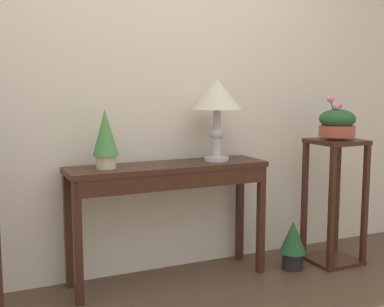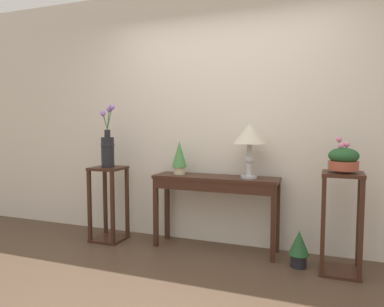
{
  "view_description": "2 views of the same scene",
  "coord_description": "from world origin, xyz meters",
  "px_view_note": "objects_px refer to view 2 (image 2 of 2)",
  "views": [
    {
      "loc": [
        -1.21,
        -1.7,
        1.28
      ],
      "look_at": [
        0.15,
        1.26,
        0.83
      ],
      "focal_mm": 47.31,
      "sensor_mm": 36.0,
      "label": 1
    },
    {
      "loc": [
        1.08,
        -2.26,
        1.32
      ],
      "look_at": [
        -0.26,
        1.22,
        1.01
      ],
      "focal_mm": 33.81,
      "sensor_mm": 36.0,
      "label": 2
    }
  ],
  "objects_px": {
    "table_lamp": "(250,137)",
    "pedestal_stand_right": "(341,223)",
    "pedestal_stand_left": "(109,204)",
    "planter_bowl_wide_right": "(343,159)",
    "potted_plant_floor": "(299,247)",
    "console_table": "(215,188)",
    "potted_plant_on_console": "(179,156)",
    "flower_vase_tall_left": "(108,147)"
  },
  "relations": [
    {
      "from": "potted_plant_on_console",
      "to": "pedestal_stand_right",
      "type": "xyz_separation_m",
      "value": [
        1.61,
        -0.18,
        -0.52
      ]
    },
    {
      "from": "console_table",
      "to": "planter_bowl_wide_right",
      "type": "relative_size",
      "value": 4.22
    },
    {
      "from": "console_table",
      "to": "flower_vase_tall_left",
      "type": "relative_size",
      "value": 1.88
    },
    {
      "from": "pedestal_stand_left",
      "to": "planter_bowl_wide_right",
      "type": "height_order",
      "value": "planter_bowl_wide_right"
    },
    {
      "from": "planter_bowl_wide_right",
      "to": "console_table",
      "type": "bearing_deg",
      "value": 172.49
    },
    {
      "from": "pedestal_stand_right",
      "to": "potted_plant_floor",
      "type": "distance_m",
      "value": 0.43
    },
    {
      "from": "pedestal_stand_left",
      "to": "table_lamp",
      "type": "bearing_deg",
      "value": 5.15
    },
    {
      "from": "console_table",
      "to": "pedestal_stand_left",
      "type": "bearing_deg",
      "value": -174.41
    },
    {
      "from": "pedestal_stand_left",
      "to": "pedestal_stand_right",
      "type": "distance_m",
      "value": 2.42
    },
    {
      "from": "pedestal_stand_left",
      "to": "pedestal_stand_right",
      "type": "bearing_deg",
      "value": -0.98
    },
    {
      "from": "pedestal_stand_right",
      "to": "planter_bowl_wide_right",
      "type": "height_order",
      "value": "planter_bowl_wide_right"
    },
    {
      "from": "pedestal_stand_right",
      "to": "potted_plant_on_console",
      "type": "bearing_deg",
      "value": 173.49
    },
    {
      "from": "table_lamp",
      "to": "pedestal_stand_right",
      "type": "relative_size",
      "value": 0.61
    },
    {
      "from": "flower_vase_tall_left",
      "to": "table_lamp",
      "type": "bearing_deg",
      "value": 5.14
    },
    {
      "from": "console_table",
      "to": "planter_bowl_wide_right",
      "type": "xyz_separation_m",
      "value": [
        1.21,
        -0.16,
        0.36
      ]
    },
    {
      "from": "table_lamp",
      "to": "planter_bowl_wide_right",
      "type": "bearing_deg",
      "value": -11.97
    },
    {
      "from": "table_lamp",
      "to": "potted_plant_on_console",
      "type": "bearing_deg",
      "value": 179.84
    },
    {
      "from": "console_table",
      "to": "potted_plant_on_console",
      "type": "bearing_deg",
      "value": 176.53
    },
    {
      "from": "console_table",
      "to": "pedestal_stand_right",
      "type": "xyz_separation_m",
      "value": [
        1.21,
        -0.16,
        -0.21
      ]
    },
    {
      "from": "pedestal_stand_right",
      "to": "potted_plant_floor",
      "type": "height_order",
      "value": "pedestal_stand_right"
    },
    {
      "from": "console_table",
      "to": "flower_vase_tall_left",
      "type": "distance_m",
      "value": 1.28
    },
    {
      "from": "potted_plant_on_console",
      "to": "planter_bowl_wide_right",
      "type": "bearing_deg",
      "value": -6.5
    },
    {
      "from": "pedestal_stand_right",
      "to": "planter_bowl_wide_right",
      "type": "distance_m",
      "value": 0.56
    },
    {
      "from": "pedestal_stand_left",
      "to": "planter_bowl_wide_right",
      "type": "bearing_deg",
      "value": -0.97
    },
    {
      "from": "potted_plant_on_console",
      "to": "potted_plant_floor",
      "type": "xyz_separation_m",
      "value": [
        1.26,
        -0.18,
        -0.78
      ]
    },
    {
      "from": "planter_bowl_wide_right",
      "to": "pedestal_stand_left",
      "type": "bearing_deg",
      "value": 179.03
    },
    {
      "from": "pedestal_stand_left",
      "to": "pedestal_stand_right",
      "type": "xyz_separation_m",
      "value": [
        2.42,
        -0.04,
        0.03
      ]
    },
    {
      "from": "pedestal_stand_left",
      "to": "potted_plant_floor",
      "type": "xyz_separation_m",
      "value": [
        2.07,
        -0.04,
        -0.23
      ]
    },
    {
      "from": "table_lamp",
      "to": "potted_plant_on_console",
      "type": "relative_size",
      "value": 1.51
    },
    {
      "from": "pedestal_stand_left",
      "to": "potted_plant_floor",
      "type": "distance_m",
      "value": 2.08
    },
    {
      "from": "flower_vase_tall_left",
      "to": "console_table",
      "type": "bearing_deg",
      "value": 5.58
    },
    {
      "from": "console_table",
      "to": "pedestal_stand_right",
      "type": "height_order",
      "value": "pedestal_stand_right"
    },
    {
      "from": "potted_plant_on_console",
      "to": "pedestal_stand_left",
      "type": "distance_m",
      "value": 0.98
    },
    {
      "from": "potted_plant_floor",
      "to": "pedestal_stand_left",
      "type": "bearing_deg",
      "value": 178.84
    },
    {
      "from": "table_lamp",
      "to": "potted_plant_floor",
      "type": "xyz_separation_m",
      "value": [
        0.51,
        -0.18,
        -1.0
      ]
    },
    {
      "from": "console_table",
      "to": "potted_plant_on_console",
      "type": "distance_m",
      "value": 0.51
    },
    {
      "from": "pedestal_stand_left",
      "to": "planter_bowl_wide_right",
      "type": "distance_m",
      "value": 2.49
    },
    {
      "from": "console_table",
      "to": "planter_bowl_wide_right",
      "type": "bearing_deg",
      "value": -7.51
    },
    {
      "from": "table_lamp",
      "to": "potted_plant_on_console",
      "type": "xyz_separation_m",
      "value": [
        -0.76,
        0.0,
        -0.22
      ]
    },
    {
      "from": "flower_vase_tall_left",
      "to": "planter_bowl_wide_right",
      "type": "bearing_deg",
      "value": -0.98
    },
    {
      "from": "table_lamp",
      "to": "potted_plant_floor",
      "type": "distance_m",
      "value": 1.13
    },
    {
      "from": "pedestal_stand_left",
      "to": "potted_plant_on_console",
      "type": "bearing_deg",
      "value": 10.06
    }
  ]
}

